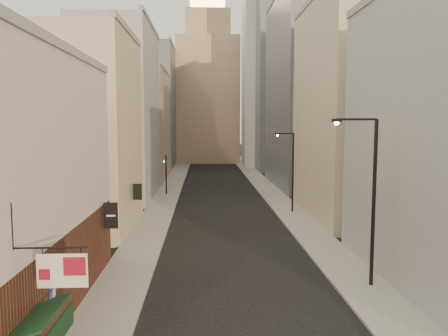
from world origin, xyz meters
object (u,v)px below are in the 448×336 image
Objects in this scene: traffic_light_left at (166,168)px; streetlamp_near at (369,192)px; clock_tower at (208,86)px; streetlamp_mid at (291,168)px; white_tower at (263,75)px.

streetlamp_near is at bearing 116.30° from traffic_light_left.
clock_tower is at bearing -93.62° from traffic_light_left.
streetlamp_mid is (-0.21, 19.70, -0.67)m from streetlamp_near.
clock_tower is 51.56m from traffic_light_left.
streetlamp_mid is (7.55, -60.50, -13.11)m from clock_tower.
clock_tower reaches higher than traffic_light_left.
streetlamp_near reaches higher than traffic_light_left.
streetlamp_mid is at bearing 108.19° from streetlamp_near.
streetlamp_near is (7.76, -80.20, -12.44)m from clock_tower.
streetlamp_mid is 17.39m from traffic_light_left.
streetlamp_near is 33.79m from traffic_light_left.
clock_tower is 17.83m from white_tower.
streetlamp_near is (-3.24, -66.20, -13.41)m from white_tower.
white_tower is 4.57× the size of streetlamp_near.
white_tower is (11.00, -14.00, 0.97)m from clock_tower.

